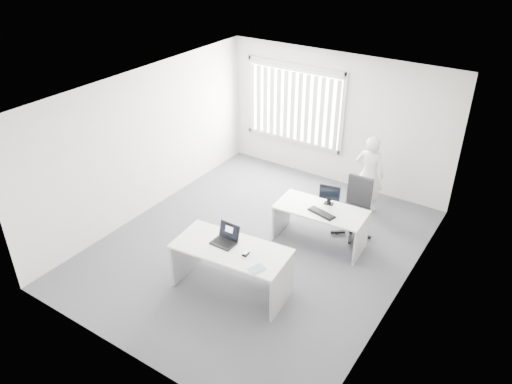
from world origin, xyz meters
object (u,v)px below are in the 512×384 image
Objects in this scene: laptop at (223,236)px; monitor at (329,195)px; person at (369,174)px; desk_near at (231,259)px; desk_far at (320,218)px; office_chair at (354,217)px.

laptop is 2.21m from monitor.
person is at bearing 70.68° from monitor.
person is at bearing 70.96° from desk_near.
person reaches higher than monitor.
desk_far is 1.58m from person.
office_chair reaches higher than laptop.
laptop reaches higher than monitor.
person is (0.25, 1.54, 0.27)m from desk_far.
office_chair is 2.78m from laptop.
person is (-0.12, 0.91, 0.45)m from office_chair.
monitor is at bearing -129.97° from office_chair.
person is 4.26× the size of monitor.
laptop is (-0.96, -3.39, 0.16)m from person.
desk_far is 0.76m from office_chair.
desk_near reaches higher than desk_far.
monitor is (0.60, 2.09, 0.32)m from desk_near.
laptop is (-1.08, -2.49, 0.60)m from office_chair.
desk_far is at bearing -121.39° from office_chair.
monitor is at bearing 71.30° from laptop.
desk_far is 4.36× the size of monitor.
person is 1.34m from monitor.
desk_near is 1.17× the size of person.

